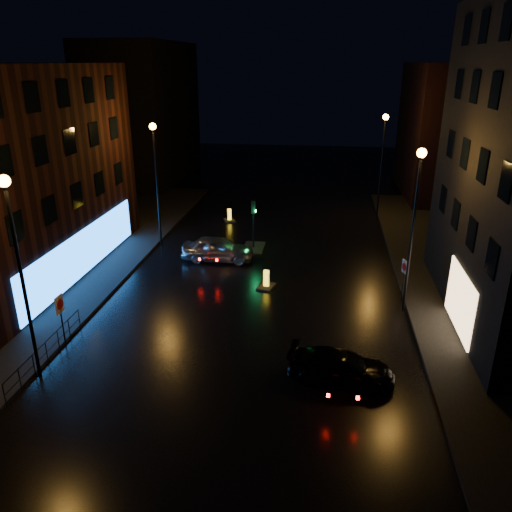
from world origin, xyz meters
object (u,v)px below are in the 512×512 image
at_px(bollard_far, 229,218).
at_px(road_sign_right, 404,270).
at_px(traffic_signal, 253,242).
at_px(road_sign_left, 60,309).
at_px(bollard_near, 266,284).
at_px(dark_sedan, 341,367).
at_px(silver_hatchback, 218,249).

relative_size(bollard_far, road_sign_right, 0.61).
xyz_separation_m(traffic_signal, road_sign_left, (-6.70, -13.64, 1.37)).
bearing_deg(bollard_near, traffic_signal, 119.33).
xyz_separation_m(traffic_signal, bollard_near, (1.61, -6.15, -0.27)).
relative_size(traffic_signal, road_sign_left, 1.38).
bearing_deg(road_sign_right, dark_sedan, 47.87).
bearing_deg(bollard_near, road_sign_right, 11.56).
distance_m(traffic_signal, dark_sedan, 15.65).
height_order(silver_hatchback, dark_sedan, silver_hatchback).
relative_size(bollard_near, road_sign_left, 0.55).
distance_m(traffic_signal, road_sign_right, 11.27).
bearing_deg(dark_sedan, silver_hatchback, 39.04).
height_order(silver_hatchback, bollard_near, silver_hatchback).
bearing_deg(silver_hatchback, dark_sedan, -149.60).
height_order(bollard_near, bollard_far, bollard_near).
bearing_deg(dark_sedan, bollard_near, 32.53).
bearing_deg(dark_sedan, road_sign_left, 92.58).
bearing_deg(dark_sedan, road_sign_right, -16.19).
xyz_separation_m(traffic_signal, road_sign_right, (9.10, -6.55, 1.17)).
height_order(traffic_signal, dark_sedan, traffic_signal).
xyz_separation_m(silver_hatchback, bollard_near, (3.60, -3.75, -0.55)).
height_order(traffic_signal, road_sign_right, traffic_signal).
bearing_deg(traffic_signal, bollard_near, -75.29).
relative_size(traffic_signal, dark_sedan, 0.81).
xyz_separation_m(silver_hatchback, road_sign_right, (11.08, -4.15, 0.89)).
distance_m(bollard_near, road_sign_left, 11.31).
bearing_deg(bollard_near, dark_sedan, -49.83).
relative_size(traffic_signal, bollard_far, 2.52).
relative_size(dark_sedan, road_sign_right, 1.91).
bearing_deg(silver_hatchback, road_sign_right, -112.18).
distance_m(bollard_near, bollard_far, 13.07).
bearing_deg(road_sign_right, bollard_far, -65.68).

